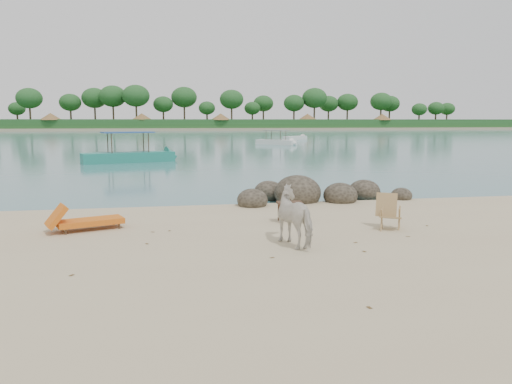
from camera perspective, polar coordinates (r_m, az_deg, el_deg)
water at (r=100.13m, az=-9.07°, el=6.49°), size 400.00×400.00×0.00m
far_shore at (r=180.10m, az=-9.74°, el=7.18°), size 420.00×90.00×1.40m
far_scenery at (r=146.78m, az=-9.57°, el=8.21°), size 420.00×18.00×9.50m
boulders at (r=17.39m, az=6.25°, el=-0.27°), size 6.26×2.83×1.20m
cow at (r=11.05m, az=4.83°, el=-2.91°), size 1.12×1.66×1.29m
side_table at (r=13.59m, az=3.86°, el=-2.41°), size 0.70×0.48×0.54m
lounge_chair at (r=13.27m, az=-18.42°, el=-2.95°), size 2.11×1.34×0.60m
deck_chair at (r=13.02m, az=15.15°, el=-2.35°), size 0.80×0.83×0.89m
boat_near at (r=34.97m, az=-14.44°, el=6.12°), size 7.00×3.47×3.33m
boat_mid at (r=58.83m, az=2.29°, el=6.83°), size 4.81×5.03×2.78m
boat_far at (r=74.11m, az=4.50°, el=6.25°), size 4.82×4.45×0.62m
dead_leaves at (r=10.95m, az=2.20°, el=-6.42°), size 8.54×5.89×0.00m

